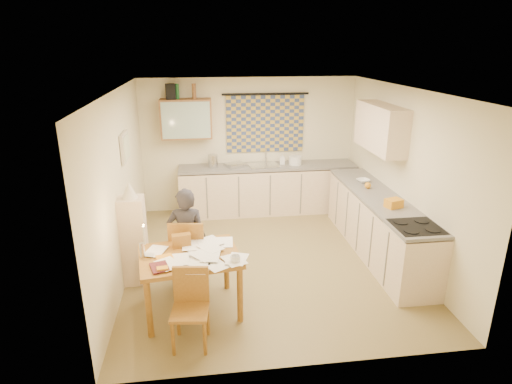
{
  "coord_description": "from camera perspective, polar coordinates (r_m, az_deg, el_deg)",
  "views": [
    {
      "loc": [
        -0.92,
        -5.64,
        3.07
      ],
      "look_at": [
        -0.14,
        0.2,
        1.02
      ],
      "focal_mm": 30.0,
      "sensor_mm": 36.0,
      "label": 1
    }
  ],
  "objects": [
    {
      "name": "kettle",
      "position": [
        7.86,
        -5.77,
        4.13
      ],
      "size": [
        0.23,
        0.23,
        0.24
      ],
      "primitive_type": "cylinder",
      "rotation": [
        0.0,
        0.0,
        -0.39
      ],
      "color": "silver",
      "rests_on": "counter_back"
    },
    {
      "name": "upper_cabinet_right",
      "position": [
        6.88,
        16.27,
        8.23
      ],
      "size": [
        0.34,
        1.3,
        0.7
      ],
      "primitive_type": "cube",
      "color": "beige",
      "rests_on": "wall_right"
    },
    {
      "name": "chair_far",
      "position": [
        5.78,
        -8.77,
        -9.63
      ],
      "size": [
        0.5,
        0.5,
        0.98
      ],
      "rotation": [
        0.0,
        0.0,
        3.0
      ],
      "color": "brown",
      "rests_on": "floor"
    },
    {
      "name": "lampshade",
      "position": [
        5.64,
        -16.58,
        0.3
      ],
      "size": [
        0.2,
        0.2,
        0.22
      ],
      "primitive_type": "cone",
      "color": "beige",
      "rests_on": "shelf_stand"
    },
    {
      "name": "speaker",
      "position": [
        7.78,
        -11.34,
        13.0
      ],
      "size": [
        0.18,
        0.22,
        0.26
      ],
      "primitive_type": "cube",
      "rotation": [
        0.0,
        0.0,
        0.13
      ],
      "color": "black",
      "rests_on": "wall_cabinet"
    },
    {
      "name": "person",
      "position": [
        5.62,
        -9.18,
        -6.16
      ],
      "size": [
        0.56,
        0.42,
        1.37
      ],
      "primitive_type": "imported",
      "rotation": [
        0.0,
        0.0,
        3.05
      ],
      "color": "black",
      "rests_on": "floor"
    },
    {
      "name": "bottle_green",
      "position": [
        7.77,
        -10.47,
        13.05
      ],
      "size": [
        0.08,
        0.08,
        0.26
      ],
      "primitive_type": "cylinder",
      "rotation": [
        0.0,
        0.0,
        0.08
      ],
      "color": "#195926",
      "rests_on": "wall_cabinet"
    },
    {
      "name": "sink",
      "position": [
        7.99,
        1.01,
        3.27
      ],
      "size": [
        0.61,
        0.52,
        0.1
      ],
      "primitive_type": "cube",
      "rotation": [
        0.0,
        0.0,
        0.13
      ],
      "color": "silver",
      "rests_on": "counter_back"
    },
    {
      "name": "bowl",
      "position": [
        7.22,
        14.09,
        1.48
      ],
      "size": [
        0.31,
        0.31,
        0.05
      ],
      "primitive_type": "imported",
      "rotation": [
        0.0,
        0.0,
        0.28
      ],
      "color": "white",
      "rests_on": "counter_right"
    },
    {
      "name": "chair_near",
      "position": [
        4.8,
        -8.67,
        -16.84
      ],
      "size": [
        0.43,
        0.43,
        0.85
      ],
      "rotation": [
        0.0,
        0.0,
        -0.12
      ],
      "color": "brown",
      "rests_on": "floor"
    },
    {
      "name": "wall_left",
      "position": [
        6.03,
        -17.62,
        0.7
      ],
      "size": [
        0.02,
        4.5,
        2.5
      ],
      "primitive_type": "cube",
      "color": "beige",
      "rests_on": "floor"
    },
    {
      "name": "curtain_rod",
      "position": [
        7.99,
        1.29,
        12.93
      ],
      "size": [
        1.6,
        0.04,
        0.04
      ],
      "primitive_type": "cylinder",
      "rotation": [
        0.0,
        1.57,
        0.0
      ],
      "color": "black",
      "rests_on": "wall_back"
    },
    {
      "name": "eyeglasses",
      "position": [
        4.83,
        -6.88,
        -9.55
      ],
      "size": [
        0.13,
        0.04,
        0.02
      ],
      "primitive_type": "cube",
      "rotation": [
        0.0,
        0.0,
        -0.01
      ],
      "color": "black",
      "rests_on": "dining_table"
    },
    {
      "name": "fruit_orange",
      "position": [
        6.9,
        14.68,
        0.85
      ],
      "size": [
        0.1,
        0.1,
        0.1
      ],
      "primitive_type": "sphere",
      "color": "orange",
      "rests_on": "counter_right"
    },
    {
      "name": "floor",
      "position": [
        6.49,
        1.5,
        -9.12
      ],
      "size": [
        4.0,
        4.5,
        0.02
      ],
      "primitive_type": "cube",
      "color": "olive",
      "rests_on": "ground"
    },
    {
      "name": "mixing_bowl",
      "position": [
        8.06,
        5.24,
        4.23
      ],
      "size": [
        0.3,
        0.3,
        0.16
      ],
      "primitive_type": "cylinder",
      "rotation": [
        0.0,
        0.0,
        0.32
      ],
      "color": "white",
      "rests_on": "counter_back"
    },
    {
      "name": "bottle_brown",
      "position": [
        7.76,
        -8.26,
        13.16
      ],
      "size": [
        0.09,
        0.09,
        0.26
      ],
      "primitive_type": "cylinder",
      "rotation": [
        0.0,
        0.0,
        0.31
      ],
      "color": "brown",
      "rests_on": "wall_cabinet"
    },
    {
      "name": "window_blind",
      "position": [
        8.08,
        1.24,
        9.07
      ],
      "size": [
        1.45,
        0.03,
        1.05
      ],
      "primitive_type": "cube",
      "color": "navy",
      "rests_on": "wall_back"
    },
    {
      "name": "orange_box",
      "position": [
        4.78,
        -12.37,
        -10.02
      ],
      "size": [
        0.13,
        0.1,
        0.04
      ],
      "primitive_type": "cube",
      "rotation": [
        0.0,
        0.0,
        0.15
      ],
      "color": "orange",
      "rests_on": "dining_table"
    },
    {
      "name": "shelf_stand",
      "position": [
        5.9,
        -15.92,
        -6.29
      ],
      "size": [
        0.32,
        0.3,
        1.21
      ],
      "primitive_type": "cube",
      "color": "beige",
      "rests_on": "floor"
    },
    {
      "name": "book",
      "position": [
        4.97,
        -13.06,
        -9.0
      ],
      "size": [
        0.31,
        0.35,
        0.02
      ],
      "primitive_type": "imported",
      "rotation": [
        0.0,
        0.0,
        0.26
      ],
      "color": "orange",
      "rests_on": "dining_table"
    },
    {
      "name": "candle_holder",
      "position": [
        5.08,
        -14.95,
        -7.51
      ],
      "size": [
        0.07,
        0.07,
        0.18
      ],
      "primitive_type": "cylinder",
      "rotation": [
        0.0,
        0.0,
        0.15
      ],
      "color": "silver",
      "rests_on": "dining_table"
    },
    {
      "name": "print_canvas",
      "position": [
        6.28,
        -16.87,
        5.78
      ],
      "size": [
        0.01,
        0.42,
        0.32
      ],
      "primitive_type": "cube",
      "color": "white",
      "rests_on": "wall_left"
    },
    {
      "name": "letter_rack",
      "position": [
        5.24,
        -9.9,
        -6.39
      ],
      "size": [
        0.23,
        0.13,
        0.16
      ],
      "primitive_type": "cube",
      "rotation": [
        0.0,
        0.0,
        0.15
      ],
      "color": "brown",
      "rests_on": "dining_table"
    },
    {
      "name": "counter_right",
      "position": [
        6.79,
        15.83,
        -4.26
      ],
      "size": [
        0.62,
        2.95,
        0.92
      ],
      "color": "beige",
      "rests_on": "floor"
    },
    {
      "name": "wall_cabinet",
      "position": [
        7.83,
        -9.29,
        9.61
      ],
      "size": [
        0.9,
        0.34,
        0.7
      ],
      "primitive_type": "cube",
      "color": "brown",
      "rests_on": "wall_back"
    },
    {
      "name": "orange_bag",
      "position": [
        6.21,
        17.89,
        -1.43
      ],
      "size": [
        0.26,
        0.22,
        0.12
      ],
      "primitive_type": "cube",
      "rotation": [
        0.0,
        0.0,
        0.3
      ],
      "color": "orange",
      "rests_on": "counter_right"
    },
    {
      "name": "papers",
      "position": [
        5.02,
        -7.45,
        -8.27
      ],
      "size": [
        1.23,
        0.96,
        0.03
      ],
      "rotation": [
        0.0,
        0.0,
        0.14
      ],
      "color": "white",
      "rests_on": "dining_table"
    },
    {
      "name": "counter_back",
      "position": [
        8.12,
        1.56,
        0.39
      ],
      "size": [
        3.3,
        0.62,
        0.92
      ],
      "color": "beige",
      "rests_on": "floor"
    },
    {
      "name": "wall_cabinet_glass",
      "position": [
        7.66,
        -9.32,
        9.41
      ],
      "size": [
        0.84,
        0.02,
        0.64
      ],
      "primitive_type": "cube",
      "color": "#99B2A5",
      "rests_on": "wall_back"
    },
    {
      "name": "ceiling",
      "position": [
        5.75,
        1.72,
        13.6
      ],
      "size": [
        4.0,
        4.5,
        0.02
      ],
      "primitive_type": "cube",
      "color": "white",
      "rests_on": "floor"
    },
    {
      "name": "framed_print",
      "position": [
        6.28,
        -17.09,
        5.76
      ],
      "size": [
        0.04,
        0.5,
        0.4
      ],
      "primitive_type": "cube",
      "color": "beige",
      "rests_on": "wall_left"
    },
    {
      "name": "dish_rack",
      "position": [
        7.91,
        -2.76,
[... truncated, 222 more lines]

